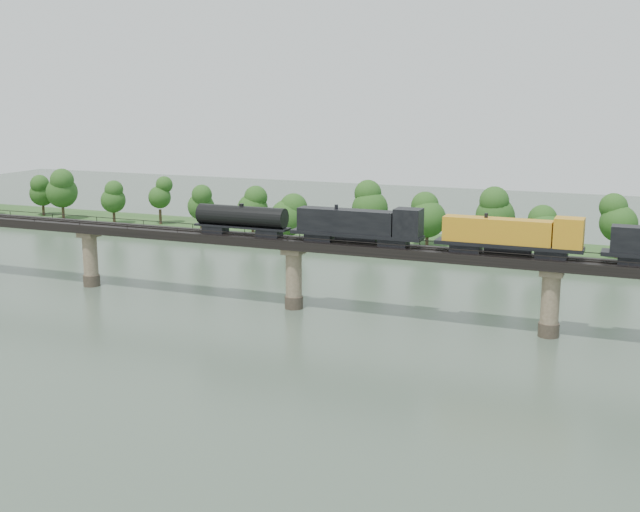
% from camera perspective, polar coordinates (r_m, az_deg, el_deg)
% --- Properties ---
extents(ground, '(400.00, 400.00, 0.00)m').
position_cam_1_polar(ground, '(104.82, -8.64, -7.74)').
color(ground, '#374638').
rests_on(ground, ground).
extents(far_bank, '(300.00, 24.00, 1.60)m').
position_cam_1_polar(far_bank, '(180.32, 5.29, 0.86)').
color(far_bank, '#24441B').
rests_on(far_bank, ground).
extents(bridge, '(236.00, 30.00, 11.50)m').
position_cam_1_polar(bridge, '(128.86, -1.88, -1.38)').
color(bridge, '#473A2D').
rests_on(bridge, ground).
extents(bridge_superstructure, '(220.00, 4.90, 0.75)m').
position_cam_1_polar(bridge_superstructure, '(127.57, -1.90, 1.39)').
color(bridge_superstructure, black).
rests_on(bridge_superstructure, bridge).
extents(far_treeline, '(289.06, 17.54, 13.60)m').
position_cam_1_polar(far_treeline, '(177.34, 2.37, 3.34)').
color(far_treeline, '#382619').
rests_on(far_treeline, far_bank).
extents(freight_train, '(84.76, 3.30, 5.83)m').
position_cam_1_polar(freight_train, '(118.98, 9.69, 1.69)').
color(freight_train, black).
rests_on(freight_train, bridge).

